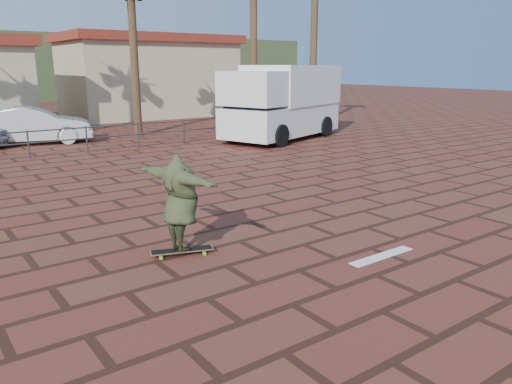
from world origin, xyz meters
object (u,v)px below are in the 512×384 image
at_px(longboard, 182,251).
at_px(car_white, 33,125).
at_px(campervan, 283,101).
at_px(skateboarder, 180,203).

relative_size(longboard, car_white, 0.24).
bearing_deg(longboard, car_white, 105.64).
bearing_deg(car_white, campervan, -102.18).
relative_size(longboard, campervan, 0.16).
relative_size(skateboarder, campervan, 0.31).
xyz_separation_m(campervan, car_white, (-9.23, 4.87, -0.91)).
distance_m(skateboarder, car_white, 14.83).
xyz_separation_m(longboard, skateboarder, (0.00, -0.00, 0.84)).
height_order(campervan, car_white, campervan).
bearing_deg(longboard, campervan, 63.67).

